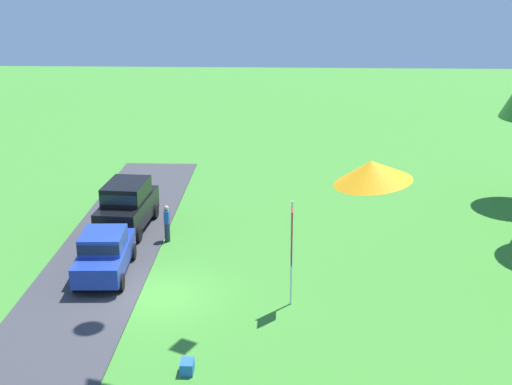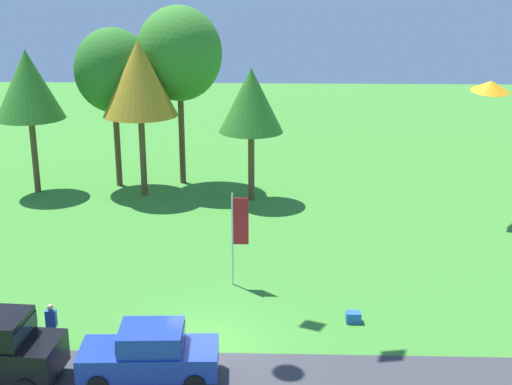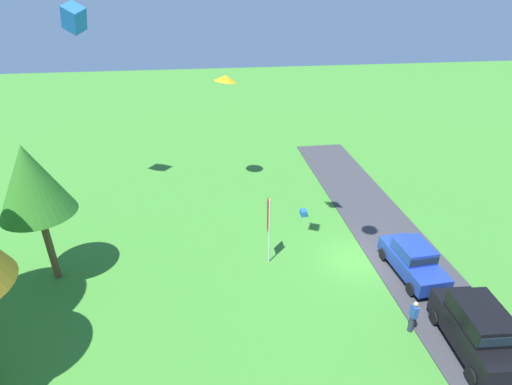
% 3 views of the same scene
% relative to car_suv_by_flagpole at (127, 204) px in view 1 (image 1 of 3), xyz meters
% --- Properties ---
extents(ground_plane, '(120.00, 120.00, 0.00)m').
position_rel_car_suv_by_flagpole_xyz_m(ground_plane, '(6.74, 2.63, -1.30)').
color(ground_plane, '#3D842D').
extents(pavement_strip, '(36.00, 4.40, 0.06)m').
position_rel_car_suv_by_flagpole_xyz_m(pavement_strip, '(6.74, -0.32, -1.27)').
color(pavement_strip, '#38383D').
rests_on(pavement_strip, ground).
extents(car_suv_by_flagpole, '(4.72, 2.30, 2.28)m').
position_rel_car_suv_by_flagpole_xyz_m(car_suv_by_flagpole, '(0.00, 0.00, 0.00)').
color(car_suv_by_flagpole, black).
rests_on(car_suv_by_flagpole, ground).
extents(car_sedan_near_entrance, '(4.49, 2.14, 1.84)m').
position_rel_car_suv_by_flagpole_xyz_m(car_sedan_near_entrance, '(5.14, 0.17, -0.25)').
color(car_sedan_near_entrance, '#1E389E').
rests_on(car_sedan_near_entrance, ground).
extents(person_beside_suv, '(0.36, 0.24, 1.71)m').
position_rel_car_suv_by_flagpole_xyz_m(person_beside_suv, '(1.37, 2.08, -0.42)').
color(person_beside_suv, '#2D334C').
rests_on(person_beside_suv, ground).
extents(flag_banner, '(0.71, 0.08, 4.03)m').
position_rel_car_suv_by_flagpole_xyz_m(flag_banner, '(7.55, 7.62, 1.26)').
color(flag_banner, silver).
rests_on(flag_banner, ground).
extents(cooler_box, '(0.56, 0.40, 0.40)m').
position_rel_car_suv_by_flagpole_xyz_m(cooler_box, '(12.07, 4.40, -1.10)').
color(cooler_box, blue).
rests_on(cooler_box, ground).
extents(kite_delta_topmost, '(1.80, 1.83, 0.64)m').
position_rel_car_suv_by_flagpole_xyz_m(kite_delta_topmost, '(17.70, 9.03, 6.91)').
color(kite_delta_topmost, orange).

